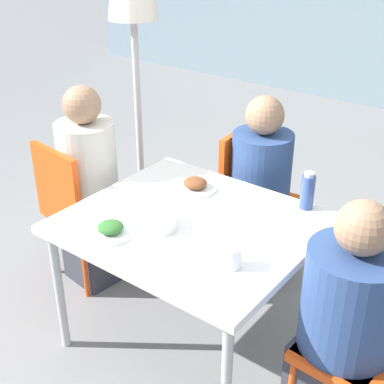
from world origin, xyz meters
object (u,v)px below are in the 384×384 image
Objects in this scene: person_right at (345,334)px; drinking_cup at (232,257)px; chair_far at (251,190)px; bottle at (307,191)px; chair_right at (365,328)px; person_left at (91,193)px; chair_left at (75,203)px; salad_bowl at (159,222)px; person_far at (260,195)px.

drinking_cup is at bearing 21.07° from person_right.
bottle is (0.52, -0.35, 0.30)m from chair_far.
chair_right and chair_far have the same top height.
person_right is 12.17× the size of drinking_cup.
chair_left is at bearing -122.07° from person_left.
person_far is at bearing 88.89° from salad_bowl.
drinking_cup is 0.54× the size of salad_bowl.
chair_left is 1.00× the size of chair_right.
drinking_cup is (0.50, -0.98, 0.25)m from chair_far.
drinking_cup reaches higher than salad_bowl.
chair_left is 1.05m from chair_far.
chair_left is 1.27m from drinking_cup.
person_right is at bearing 4.14° from chair_left.
person_far reaches higher than person_right.
person_right is at bearing -47.94° from bottle.
drinking_cup is (-0.51, -0.22, 0.25)m from chair_right.
person_left is 1.07× the size of person_far.
chair_left is at bearing -161.61° from bottle.
salad_bowl is at bearing 9.50° from person_right.
chair_left and chair_far have the same top height.
chair_far is (-0.96, 0.84, 0.01)m from person_right.
person_right is (1.62, -0.15, -0.06)m from person_left.
person_right is at bearing 57.93° from chair_right.
person_left reaches higher than chair_right.
chair_right is at bearing 23.09° from drinking_cup.
person_far is at bearing 144.56° from bottle.
bottle is 1.12× the size of salad_bowl.
salad_bowl is (-0.02, -0.89, 0.23)m from person_far.
person_right is 1.26× the size of chair_far.
chair_far is (-1.01, 0.76, 0.00)m from chair_right.
person_left is 0.99m from person_far.
chair_far is 0.96m from salad_bowl.
drinking_cup is 0.44m from salad_bowl.
bottle is at bearing 52.04° from salad_bowl.
chair_far is (0.72, 0.76, 0.00)m from chair_left.
chair_left reaches higher than salad_bowl.
chair_left is 9.64× the size of drinking_cup.
person_right is 6.62× the size of salad_bowl.
chair_far is at bearing 116.92° from drinking_cup.
chair_far is 5.24× the size of salad_bowl.
chair_far is at bearing -122.07° from person_far.
salad_bowl is at bearing -5.07° from chair_left.
chair_right is 9.64× the size of drinking_cup.
chair_right is at bearing 4.23° from person_left.
bottle is (-0.50, 0.41, 0.30)m from chair_right.
person_left is 1.37× the size of chair_right.
drinking_cup is (1.16, -0.29, 0.20)m from person_left.
person_left is 1.63m from person_right.
chair_right is at bearing -122.07° from person_right.
salad_bowl is at bearing -127.96° from bottle.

